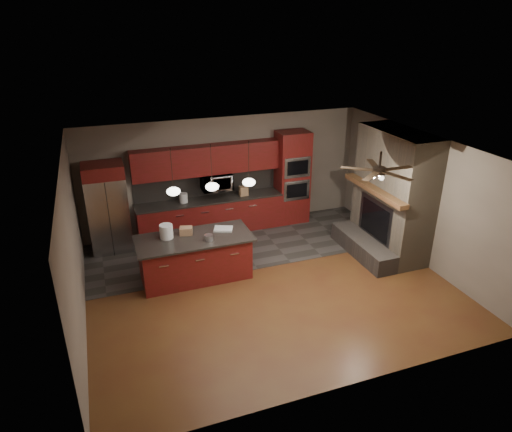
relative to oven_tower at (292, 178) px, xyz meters
name	(u,v)px	position (x,y,z in m)	size (l,w,h in m)	color
ground	(268,283)	(-1.70, -2.69, -1.19)	(7.00, 7.00, 0.00)	brown
ceiling	(269,149)	(-1.70, -2.69, 1.61)	(7.00, 6.00, 0.02)	white
back_wall	(224,173)	(-1.70, 0.31, 0.21)	(7.00, 0.02, 2.80)	gray
right_wall	(420,198)	(1.80, -2.69, 0.21)	(0.02, 6.00, 2.80)	gray
left_wall	(73,250)	(-5.20, -2.69, 0.21)	(0.02, 6.00, 2.80)	gray
slate_tile_patch	(240,245)	(-1.70, -0.89, -1.19)	(7.00, 2.40, 0.01)	#3A3634
fireplace_column	(390,198)	(1.34, -2.29, 0.11)	(1.30, 2.10, 2.80)	#6F634F
back_cabinetry	(209,198)	(-2.18, 0.05, -0.30)	(3.59, 0.64, 2.20)	maroon
oven_tower	(292,178)	(0.00, 0.00, 0.00)	(0.80, 0.63, 2.38)	maroon
microwave	(217,182)	(-1.98, 0.06, 0.11)	(0.73, 0.41, 0.50)	silver
refrigerator	(108,208)	(-4.54, -0.07, -0.16)	(0.88, 0.75, 2.06)	silver
kitchen_island	(195,257)	(-3.01, -1.96, -0.73)	(2.32, 1.06, 0.92)	maroon
white_bucket	(166,231)	(-3.52, -1.80, -0.13)	(0.26, 0.26, 0.28)	silver
paint_can	(209,238)	(-2.76, -2.18, -0.21)	(0.17, 0.17, 0.12)	silver
paint_tray	(223,229)	(-2.36, -1.81, -0.25)	(0.38, 0.26, 0.04)	silver
cardboard_box	(186,231)	(-3.12, -1.77, -0.19)	(0.25, 0.18, 0.16)	#8B6548
counter_bucket	(183,198)	(-2.81, 0.01, -0.18)	(0.20, 0.20, 0.22)	silver
counter_box	(244,191)	(-1.32, -0.04, -0.18)	(0.20, 0.16, 0.23)	#A87E56
pendant_left	(173,191)	(-3.35, -1.99, 0.77)	(0.26, 0.26, 0.92)	black
pendant_center	(212,187)	(-2.60, -1.99, 0.77)	(0.26, 0.26, 0.92)	black
pendant_right	(249,182)	(-1.85, -1.99, 0.77)	(0.26, 0.26, 0.92)	black
ceiling_fan	(379,170)	(0.10, -3.49, 1.27)	(1.27, 1.33, 0.41)	black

